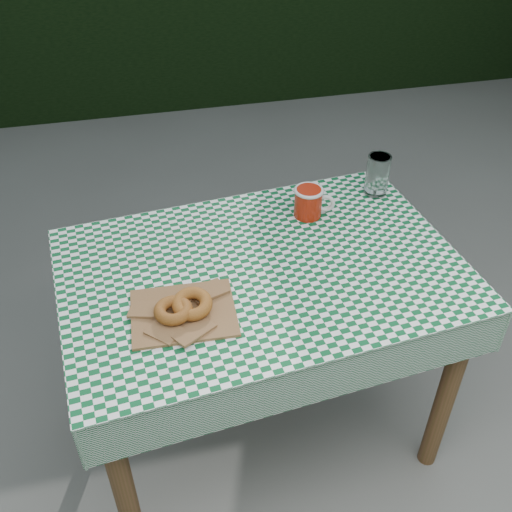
{
  "coord_description": "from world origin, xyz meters",
  "views": [
    {
      "loc": [
        -0.24,
        -1.11,
        1.85
      ],
      "look_at": [
        0.05,
        0.17,
        0.79
      ],
      "focal_mm": 41.52,
      "sensor_mm": 36.0,
      "label": 1
    }
  ],
  "objects_px": {
    "paper_bag": "(183,312)",
    "table": "(262,356)",
    "coffee_mug": "(308,202)",
    "drinking_glass": "(377,175)"
  },
  "relations": [
    {
      "from": "paper_bag",
      "to": "coffee_mug",
      "type": "distance_m",
      "value": 0.58
    },
    {
      "from": "coffee_mug",
      "to": "drinking_glass",
      "type": "bearing_deg",
      "value": 34.45
    },
    {
      "from": "table",
      "to": "drinking_glass",
      "type": "distance_m",
      "value": 0.71
    },
    {
      "from": "paper_bag",
      "to": "drinking_glass",
      "type": "relative_size",
      "value": 1.94
    },
    {
      "from": "coffee_mug",
      "to": "drinking_glass",
      "type": "height_order",
      "value": "drinking_glass"
    },
    {
      "from": "paper_bag",
      "to": "table",
      "type": "bearing_deg",
      "value": 29.43
    },
    {
      "from": "coffee_mug",
      "to": "drinking_glass",
      "type": "distance_m",
      "value": 0.27
    },
    {
      "from": "table",
      "to": "coffee_mug",
      "type": "bearing_deg",
      "value": 41.89
    },
    {
      "from": "table",
      "to": "paper_bag",
      "type": "xyz_separation_m",
      "value": [
        -0.25,
        -0.14,
        0.39
      ]
    },
    {
      "from": "table",
      "to": "paper_bag",
      "type": "relative_size",
      "value": 4.15
    }
  ]
}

